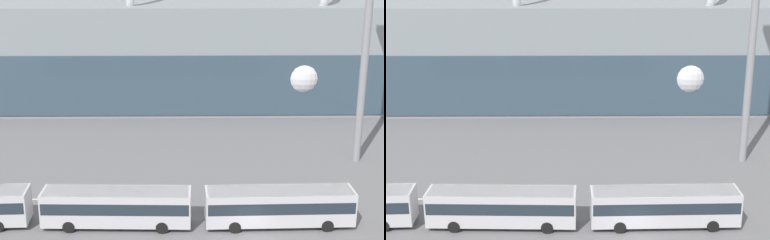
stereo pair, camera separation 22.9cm
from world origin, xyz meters
The scene contains 4 objects.
airliner_at_gate_far centered at (6.76, 51.75, 5.44)m, with size 34.36×36.70×16.11m.
shuttle_bus_1 centered at (-10.80, 3.07, 1.88)m, with size 12.37×3.01×3.19m.
shuttle_bus_2 centered at (2.71, 3.01, 1.88)m, with size 12.35×2.92×3.19m.
lane_stripe_0 centered at (-16.99, 8.53, 0.00)m, with size 10.79×0.25×0.01m, color silver.
Camera 2 is at (-4.92, -41.48, 22.92)m, focal length 55.00 mm.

